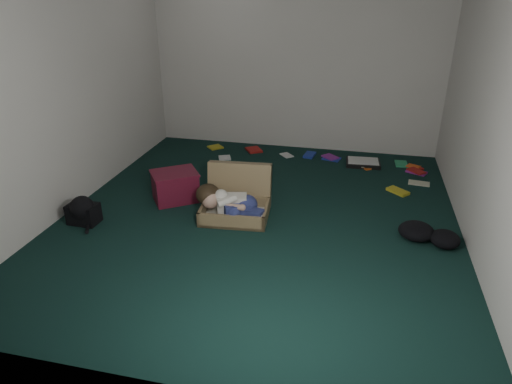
% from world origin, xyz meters
% --- Properties ---
extents(floor, '(4.50, 4.50, 0.00)m').
position_xyz_m(floor, '(0.00, 0.00, 0.00)').
color(floor, black).
rests_on(floor, ground).
extents(wall_back, '(4.50, 0.00, 4.50)m').
position_xyz_m(wall_back, '(0.00, 2.25, 1.30)').
color(wall_back, white).
rests_on(wall_back, ground).
extents(wall_front, '(4.50, 0.00, 4.50)m').
position_xyz_m(wall_front, '(0.00, -2.25, 1.30)').
color(wall_front, white).
rests_on(wall_front, ground).
extents(wall_left, '(0.00, 4.50, 4.50)m').
position_xyz_m(wall_left, '(-2.00, 0.00, 1.30)').
color(wall_left, white).
rests_on(wall_left, ground).
extents(wall_right, '(0.00, 4.50, 4.50)m').
position_xyz_m(wall_right, '(2.00, 0.00, 1.30)').
color(wall_right, white).
rests_on(wall_right, ground).
extents(suitcase, '(0.73, 0.72, 0.50)m').
position_xyz_m(suitcase, '(-0.25, 0.04, 0.15)').
color(suitcase, olive).
rests_on(suitcase, floor).
extents(person, '(0.74, 0.35, 0.31)m').
position_xyz_m(person, '(-0.28, -0.14, 0.19)').
color(person, white).
rests_on(person, suitcase).
extents(maroon_bin, '(0.62, 0.59, 0.33)m').
position_xyz_m(maroon_bin, '(-1.00, 0.18, 0.17)').
color(maroon_bin, maroon).
rests_on(maroon_bin, floor).
extents(backpack, '(0.38, 0.31, 0.22)m').
position_xyz_m(backpack, '(-1.70, -0.52, 0.11)').
color(backpack, black).
rests_on(backpack, floor).
extents(clothing_pile, '(0.57, 0.53, 0.15)m').
position_xyz_m(clothing_pile, '(1.70, -0.08, 0.07)').
color(clothing_pile, black).
rests_on(clothing_pile, floor).
extents(paper_tray, '(0.46, 0.36, 0.06)m').
position_xyz_m(paper_tray, '(1.03, 1.74, 0.03)').
color(paper_tray, black).
rests_on(paper_tray, floor).
extents(book_scatter, '(3.02, 1.25, 0.02)m').
position_xyz_m(book_scatter, '(0.63, 1.68, 0.01)').
color(book_scatter, gold).
rests_on(book_scatter, floor).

